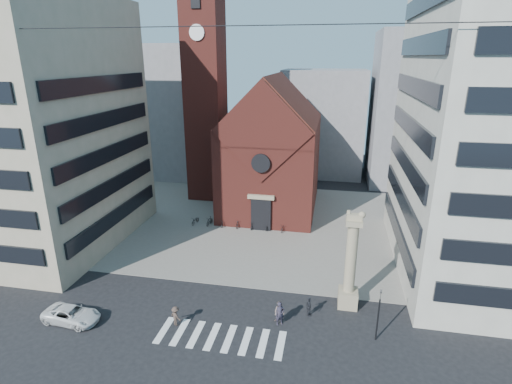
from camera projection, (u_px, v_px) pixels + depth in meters
The scene contains 23 objects.
ground at pixel (224, 313), 32.97m from camera, with size 120.00×120.00×0.00m, color black.
piazza at pixel (264, 223), 50.61m from camera, with size 46.00×30.00×0.05m, color gray.
zebra_crossing at pixel (221, 337), 30.08m from camera, with size 10.20×3.20×0.01m, color white, non-canonical shape.
church at pixel (272, 151), 53.66m from camera, with size 12.00×16.65×18.00m.
campanile at pixel (205, 89), 55.72m from camera, with size 5.50×5.50×31.20m.
building_left at pixel (28, 127), 42.42m from camera, with size 18.00×20.00×26.00m, color tan.
bg_block_left at pixel (173, 111), 70.21m from camera, with size 16.00×14.00×22.00m, color gray.
bg_block_mid at pixel (323, 122), 70.79m from camera, with size 14.00×12.00×18.00m, color gray.
bg_block_right at pixel (424, 109), 64.13m from camera, with size 16.00×14.00×24.00m, color gray.
lion_column at pixel (350, 270), 32.83m from camera, with size 1.63×1.60×8.68m.
traffic_light at pixel (378, 314), 29.13m from camera, with size 0.13×0.16×4.30m.
white_car at pixel (72, 315), 31.68m from camera, with size 2.11×4.57×1.27m, color silver.
pedestrian_0 at pixel (280, 314), 31.24m from camera, with size 0.72×0.47×1.97m, color #2B2736.
pedestrian_1 at pixel (280, 313), 31.42m from camera, with size 0.93×0.72×1.91m, color #655551.
pedestrian_2 at pixel (309, 307), 32.35m from camera, with size 1.00×0.42×1.71m, color #25262C.
pedestrian_3 at pixel (176, 316), 31.23m from camera, with size 1.05×0.61×1.63m, color #43342C.
scooter_0 at pixel (195, 220), 50.25m from camera, with size 0.61×1.76×0.92m, color black.
scooter_1 at pixel (210, 221), 49.89m from camera, with size 0.48×1.71×1.03m, color black.
scooter_2 at pixel (224, 223), 49.57m from camera, with size 0.61×1.76×0.92m, color black.
scooter_3 at pixel (239, 223), 49.22m from camera, with size 0.48×1.71×1.03m, color black.
scooter_4 at pixel (253, 225), 48.90m from camera, with size 0.61×1.76×0.92m, color black.
scooter_5 at pixel (268, 226), 48.55m from camera, with size 0.48×1.71×1.03m, color black.
scooter_6 at pixel (283, 227), 48.22m from camera, with size 0.61×1.76×0.92m, color black.
Camera 1 is at (7.94, -26.96, 20.09)m, focal length 28.00 mm.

